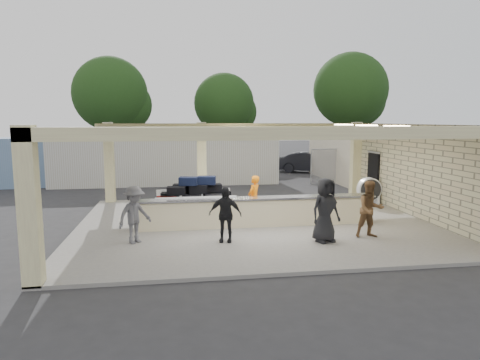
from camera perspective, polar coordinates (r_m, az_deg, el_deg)
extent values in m
plane|color=#28272A|center=(15.05, 1.87, -6.03)|extent=(120.00, 120.00, 0.00)
cube|color=slate|center=(15.04, 1.87, -5.85)|extent=(12.00, 10.00, 0.10)
cube|color=#C6B985|center=(14.60, 1.93, 7.41)|extent=(12.00, 10.00, 0.02)
cube|color=#BCB894|center=(16.89, 22.34, 0.95)|extent=(0.02, 10.00, 3.50)
cube|color=black|center=(19.72, 17.32, 0.36)|extent=(0.10, 0.95, 2.10)
cube|color=#C6B985|center=(19.29, -0.71, 6.67)|extent=(12.00, 0.50, 0.60)
cube|color=#C6B985|center=(9.88, 7.17, 6.20)|extent=(12.00, 0.30, 0.30)
cube|color=#C6B985|center=(19.39, -17.02, 2.18)|extent=(0.40, 0.40, 3.50)
cube|color=#C6B985|center=(19.22, -5.13, 2.46)|extent=(0.40, 0.40, 3.50)
cube|color=#C6B985|center=(21.03, 15.14, 2.69)|extent=(0.40, 0.40, 3.50)
cube|color=#C6B985|center=(10.20, -26.30, -3.29)|extent=(0.40, 0.40, 3.50)
cube|color=white|center=(19.05, -0.60, 5.69)|extent=(1.30, 0.12, 0.06)
cube|color=#FFEABF|center=(17.13, 13.66, 7.18)|extent=(0.55, 0.55, 0.04)
cube|color=#FFEABF|center=(15.30, 16.53, 7.01)|extent=(0.55, 0.55, 0.04)
cube|color=#FFEABF|center=(13.52, 20.15, 6.76)|extent=(0.55, 0.55, 0.04)
cube|color=beige|center=(14.44, 2.24, -4.39)|extent=(8.00, 0.50, 0.90)
cube|color=#B7B7BC|center=(14.35, 2.25, -2.44)|extent=(8.20, 0.58, 0.06)
cube|color=white|center=(15.14, -6.02, -3.09)|extent=(2.72, 1.65, 0.13)
cylinder|color=black|center=(14.63, -10.10, -5.29)|extent=(0.13, 0.43, 0.43)
cylinder|color=black|center=(15.79, -10.05, -4.31)|extent=(0.13, 0.43, 0.43)
cylinder|color=black|center=(14.75, -1.66, -5.06)|extent=(0.13, 0.43, 0.43)
cylinder|color=black|center=(15.90, -2.23, -4.10)|extent=(0.13, 0.43, 0.43)
cube|color=white|center=(15.90, -6.21, -1.77)|extent=(2.70, 0.08, 0.32)
cube|color=white|center=(14.31, -5.84, -2.86)|extent=(2.70, 0.08, 0.32)
cube|color=black|center=(14.76, -9.31, -2.63)|extent=(0.63, 0.42, 0.28)
cube|color=black|center=(14.78, -6.38, -2.56)|extent=(0.63, 0.42, 0.28)
cube|color=black|center=(14.84, -3.46, -2.48)|extent=(0.63, 0.42, 0.28)
cube|color=black|center=(15.40, -9.32, -2.18)|extent=(0.63, 0.42, 0.28)
cube|color=black|center=(15.42, -6.51, -2.12)|extent=(0.63, 0.42, 0.28)
cube|color=black|center=(15.47, -3.71, -2.05)|extent=(0.63, 0.42, 0.28)
cube|color=black|center=(14.82, -8.50, -1.42)|extent=(0.63, 0.42, 0.28)
cube|color=black|center=(15.06, -5.64, -1.22)|extent=(0.63, 0.42, 0.28)
cube|color=black|center=(15.32, -3.68, -1.04)|extent=(0.63, 0.42, 0.28)
cube|color=black|center=(15.36, -7.73, -1.08)|extent=(0.63, 0.42, 0.28)
cube|color=black|center=(15.00, -6.89, -0.15)|extent=(0.63, 0.42, 0.28)
cube|color=black|center=(15.15, -4.46, -0.04)|extent=(0.63, 0.42, 0.28)
cube|color=#590F0C|center=(14.66, -9.73, -2.71)|extent=(0.63, 0.42, 0.28)
cube|color=black|center=(15.51, -2.52, -2.02)|extent=(0.63, 0.42, 0.28)
cylinder|color=white|center=(19.07, 16.85, -1.19)|extent=(1.02, 0.38, 1.01)
cylinder|color=black|center=(19.07, 16.85, -1.19)|extent=(0.91, 0.42, 0.89)
cube|color=white|center=(19.00, 15.88, -2.55)|extent=(0.07, 0.56, 0.34)
cube|color=white|center=(19.29, 17.69, -2.47)|extent=(0.07, 0.56, 0.34)
imported|color=orange|center=(15.15, 1.87, -2.43)|extent=(0.62, 0.66, 1.61)
imported|color=brown|center=(13.56, 16.98, -3.75)|extent=(0.85, 0.38, 1.74)
imported|color=black|center=(12.53, -2.00, -4.61)|extent=(1.01, 0.56, 1.63)
imported|color=#55545A|center=(12.75, -13.89, -4.52)|extent=(1.07, 1.00, 1.68)
imported|color=black|center=(12.74, 11.30, -3.93)|extent=(1.00, 0.66, 1.90)
imported|color=silver|center=(29.95, 14.95, 2.01)|extent=(5.09, 3.77, 1.32)
imported|color=silver|center=(32.40, 18.52, 2.37)|extent=(4.70, 2.78, 1.40)
imported|color=black|center=(30.18, 9.22, 2.33)|extent=(4.52, 3.20, 1.43)
cube|color=silver|center=(24.94, -9.73, 2.65)|extent=(12.64, 2.56, 2.74)
cube|color=#6984A8|center=(26.75, -27.45, 2.15)|extent=(10.46, 3.47, 2.67)
cylinder|color=gray|center=(24.73, 9.45, 1.75)|extent=(0.06, 0.06, 2.00)
cylinder|color=gray|center=(25.42, 13.74, 1.80)|extent=(0.06, 0.06, 2.00)
cylinder|color=gray|center=(26.25, 17.78, 1.84)|extent=(0.06, 0.06, 2.00)
cylinder|color=gray|center=(27.20, 21.55, 1.86)|extent=(0.06, 0.06, 2.00)
cylinder|color=gray|center=(28.26, 25.06, 1.88)|extent=(0.06, 0.06, 2.00)
cylinder|color=gray|center=(29.42, 28.30, 1.89)|extent=(0.06, 0.06, 2.00)
cube|color=gray|center=(27.20, 21.55, 1.86)|extent=(12.00, 0.02, 2.00)
cylinder|color=gray|center=(27.12, 21.66, 3.96)|extent=(12.00, 0.05, 0.05)
cylinder|color=#382619|center=(38.73, -16.70, 5.61)|extent=(0.70, 0.70, 4.50)
sphere|color=black|center=(38.77, -16.91, 10.93)|extent=(6.30, 6.30, 6.30)
sphere|color=black|center=(39.18, -14.97, 9.65)|extent=(4.50, 4.50, 4.50)
cylinder|color=#382619|center=(40.65, -2.12, 5.69)|extent=(0.70, 0.70, 4.00)
sphere|color=black|center=(40.65, -2.14, 10.20)|extent=(5.60, 5.60, 5.60)
sphere|color=black|center=(41.38, -0.56, 9.06)|extent=(4.00, 4.00, 4.00)
cylinder|color=#382619|center=(42.76, 14.32, 6.23)|extent=(0.70, 0.70, 5.00)
sphere|color=black|center=(42.84, 14.51, 11.58)|extent=(7.00, 7.00, 7.00)
sphere|color=black|center=(43.81, 15.62, 10.15)|extent=(5.00, 5.00, 5.00)
cube|color=beige|center=(27.31, 17.84, 3.32)|extent=(6.00, 8.00, 3.20)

